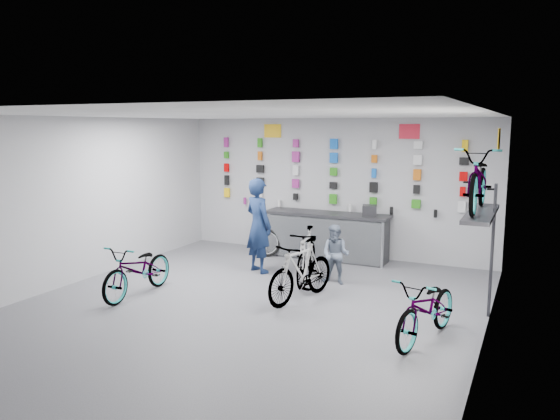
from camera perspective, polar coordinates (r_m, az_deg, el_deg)
The scene contains 21 objects.
floor at distance 8.77m, azimuth -3.43°, elevation -10.08°, with size 8.00×8.00×0.00m, color #4B4B50.
ceiling at distance 8.30m, azimuth -3.63°, elevation 9.92°, with size 8.00×8.00×0.00m, color white.
wall_back at distance 12.03m, azimuth 5.71°, elevation 2.38°, with size 7.00×7.00×0.00m, color #B3B3B6.
wall_front at distance 5.34m, azimuth -24.84°, elevation -6.48°, with size 7.00×7.00×0.00m, color #B3B3B6.
wall_left at distance 10.54m, azimuth -20.45°, elevation 0.96°, with size 8.00×8.00×0.00m, color #B3B3B6.
wall_right at distance 7.40m, azimuth 20.96°, elevation -2.17°, with size 8.00×8.00×0.00m, color #B3B3B6.
counter at distance 11.76m, azimuth 4.88°, elevation -2.76°, with size 2.70×0.66×1.00m.
merch_wall at distance 11.91m, azimuth 5.96°, elevation 3.72°, with size 5.55×0.08×1.57m.
wall_bracket at distance 8.60m, azimuth 20.45°, elevation -0.93°, with size 0.39×1.90×2.00m.
sign_left at distance 12.52m, azimuth -0.78°, elevation 8.26°, with size 0.42×0.02×0.30m, color yellow.
sign_right at distance 11.50m, azimuth 13.36°, elevation 7.99°, with size 0.42×0.02×0.30m, color red.
sign_side at distance 8.48m, azimuth 21.90°, elevation 6.92°, with size 0.02×0.40×0.30m, color yellow.
bike_left at distance 9.50m, azimuth -14.58°, elevation -6.03°, with size 0.60×1.72×0.90m, color gray.
bike_center at distance 8.94m, azimuth 2.21°, elevation -6.35°, with size 0.47×1.66×1.00m, color gray.
bike_right at distance 7.56m, azimuth 15.14°, elevation -9.91°, with size 0.59×1.70×0.89m, color gray.
bike_service at distance 10.00m, azimuth 2.79°, elevation -4.73°, with size 0.47×1.65×0.99m, color gray.
bike_wall at distance 8.53m, azimuth 20.14°, elevation 3.01°, with size 0.63×1.80×0.95m, color gray.
clerk at distance 10.59m, azimuth -2.26°, elevation -1.63°, with size 0.67×0.44×1.84m, color #132449.
customer at distance 9.90m, azimuth 5.83°, elevation -4.64°, with size 0.53×0.41×1.08m, color slate.
spare_wheel at distance 11.96m, azimuth -1.39°, elevation -3.45°, with size 0.63×0.37×0.61m.
register at distance 11.38m, azimuth 9.34°, elevation -0.05°, with size 0.28×0.30×0.22m, color black.
Camera 1 is at (4.01, -7.26, 2.83)m, focal length 35.00 mm.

